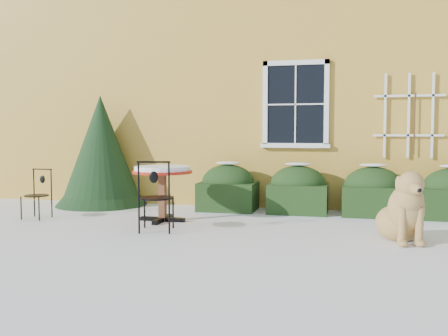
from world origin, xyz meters
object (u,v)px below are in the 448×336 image
(evergreen_shrub, at_px, (101,161))
(patio_chair_far, at_px, (38,194))
(bistro_table, at_px, (162,175))
(patio_chair_near, at_px, (156,196))
(dog, at_px, (404,213))

(evergreen_shrub, xyz_separation_m, patio_chair_far, (-0.30, -1.70, -0.46))
(bistro_table, distance_m, patio_chair_far, 2.19)
(evergreen_shrub, xyz_separation_m, patio_chair_near, (2.07, -2.30, -0.36))
(bistro_table, distance_m, patio_chair_near, 0.88)
(evergreen_shrub, height_order, patio_chair_near, evergreen_shrub)
(bistro_table, height_order, patio_chair_far, bistro_table)
(dog, bearing_deg, patio_chair_near, 166.55)
(evergreen_shrub, bearing_deg, dog, -21.75)
(evergreen_shrub, bearing_deg, patio_chair_near, -48.11)
(patio_chair_near, height_order, patio_chair_far, patio_chair_near)
(patio_chair_near, bearing_deg, bistro_table, -87.95)
(bistro_table, xyz_separation_m, patio_chair_far, (-2.15, -0.22, -0.34))
(patio_chair_near, bearing_deg, patio_chair_far, -26.53)
(evergreen_shrub, distance_m, bistro_table, 2.38)
(evergreen_shrub, relative_size, patio_chair_far, 2.63)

